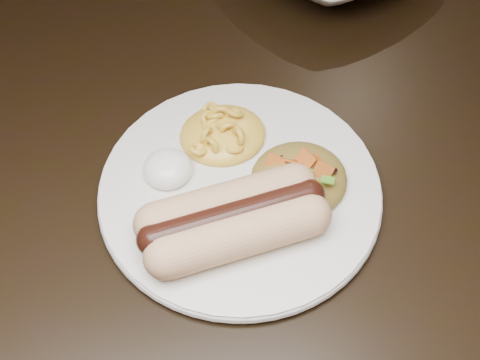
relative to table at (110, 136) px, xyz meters
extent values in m
plane|color=#361C12|center=(0.00, 0.00, -0.66)|extent=(4.00, 4.00, 0.00)
cube|color=black|center=(0.00, 0.00, 0.07)|extent=(1.60, 0.90, 0.04)
cylinder|color=black|center=(0.72, 0.37, -0.30)|extent=(0.07, 0.07, 0.71)
cylinder|color=silver|center=(0.12, -0.18, 0.10)|extent=(0.32, 0.32, 0.01)
cylinder|color=#E3B577|center=(0.10, -0.24, 0.13)|extent=(0.13, 0.05, 0.04)
cylinder|color=#E3B577|center=(0.10, -0.21, 0.13)|extent=(0.13, 0.05, 0.04)
cylinder|color=#481C11|center=(0.10, -0.23, 0.13)|extent=(0.14, 0.04, 0.03)
ellipsoid|color=gold|center=(0.12, -0.12, 0.12)|extent=(0.10, 0.09, 0.03)
ellipsoid|color=white|center=(0.06, -0.15, 0.12)|extent=(0.06, 0.06, 0.03)
ellipsoid|color=#AE3A1F|center=(0.17, -0.19, 0.12)|extent=(0.09, 0.09, 0.04)
camera|label=1|loc=(0.04, -0.53, 0.62)|focal=50.00mm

